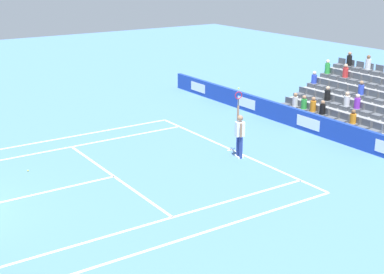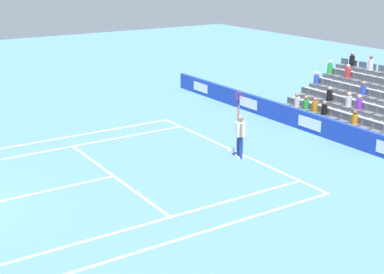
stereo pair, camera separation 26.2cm
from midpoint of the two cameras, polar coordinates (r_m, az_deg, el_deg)
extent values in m
cube|color=white|center=(23.42, 4.47, -1.32)|extent=(10.97, 0.10, 0.01)
cube|color=white|center=(20.73, -7.73, -4.02)|extent=(8.23, 0.10, 0.01)
cube|color=white|center=(19.71, -16.18, -5.78)|extent=(0.10, 6.40, 0.01)
cube|color=white|center=(24.16, -12.93, -1.13)|extent=(0.10, 11.89, 0.01)
cube|color=white|center=(17.19, -3.11, -8.63)|extent=(0.10, 11.89, 0.01)
cube|color=white|center=(25.39, -14.02, -0.28)|extent=(0.10, 11.89, 0.01)
cube|color=white|center=(16.14, -0.64, -10.46)|extent=(0.10, 11.89, 0.01)
cube|color=white|center=(23.36, 4.27, -1.37)|extent=(0.10, 0.20, 0.01)
cube|color=#193899|center=(26.20, 12.49, 1.43)|extent=(22.68, 0.20, 0.92)
cube|color=white|center=(26.13, 12.32, 1.40)|extent=(1.45, 0.01, 0.51)
cube|color=white|center=(29.36, 6.08, 3.51)|extent=(1.45, 0.01, 0.51)
cube|color=white|center=(32.90, 1.11, 5.15)|extent=(1.45, 0.01, 0.51)
cylinder|color=navy|center=(22.29, 5.41, -1.13)|extent=(0.16, 0.16, 0.90)
cylinder|color=navy|center=(22.50, 5.16, -0.95)|extent=(0.16, 0.16, 0.90)
cube|color=white|center=(22.43, 5.38, -2.12)|extent=(0.18, 0.28, 0.08)
cube|color=white|center=(22.63, 5.13, -1.93)|extent=(0.18, 0.28, 0.08)
cube|color=white|center=(22.17, 5.34, 0.80)|extent=(0.30, 0.40, 0.60)
sphere|color=#9E7251|center=(22.04, 5.37, 1.94)|extent=(0.24, 0.24, 0.24)
cylinder|color=#9E7251|center=(22.19, 5.15, 2.46)|extent=(0.09, 0.09, 0.62)
cylinder|color=#9E7251|center=(21.95, 5.45, 0.68)|extent=(0.09, 0.09, 0.56)
cylinder|color=black|center=(22.08, 5.18, 3.59)|extent=(0.04, 0.04, 0.28)
torus|color=red|center=(22.01, 5.20, 4.29)|extent=(0.10, 0.31, 0.31)
sphere|color=#D1E533|center=(21.95, 5.22, 5.01)|extent=(0.07, 0.07, 0.07)
cube|color=gray|center=(27.03, 14.07, 1.26)|extent=(6.20, 0.95, 0.42)
cube|color=#545960|center=(25.22, 18.70, 0.40)|extent=(0.48, 0.44, 0.20)
cube|color=#545960|center=(25.30, 19.04, 1.01)|extent=(0.48, 0.04, 0.30)
cube|color=#545960|center=(25.59, 17.63, 0.75)|extent=(0.48, 0.44, 0.20)
cube|color=#545960|center=(25.67, 17.97, 1.35)|extent=(0.48, 0.04, 0.30)
cube|color=#545960|center=(25.96, 16.59, 1.09)|extent=(0.48, 0.44, 0.20)
cube|color=#545960|center=(26.04, 16.93, 1.68)|extent=(0.48, 0.04, 0.30)
cube|color=#545960|center=(26.35, 15.58, 1.42)|extent=(0.48, 0.44, 0.20)
cube|color=#545960|center=(26.43, 15.91, 2.00)|extent=(0.48, 0.04, 0.30)
cube|color=#545960|center=(26.74, 14.60, 1.74)|extent=(0.48, 0.44, 0.20)
cube|color=#545960|center=(26.82, 14.93, 2.31)|extent=(0.48, 0.04, 0.30)
cube|color=#545960|center=(27.14, 13.64, 2.05)|extent=(0.48, 0.44, 0.20)
cube|color=#545960|center=(27.22, 13.97, 2.61)|extent=(0.48, 0.04, 0.30)
cube|color=#545960|center=(27.56, 12.72, 2.35)|extent=(0.48, 0.44, 0.20)
cube|color=#545960|center=(27.63, 13.04, 2.90)|extent=(0.48, 0.04, 0.30)
cube|color=#545960|center=(27.97, 11.82, 2.64)|extent=(0.48, 0.44, 0.20)
cube|color=#545960|center=(28.05, 12.14, 3.18)|extent=(0.48, 0.04, 0.30)
cube|color=#545960|center=(28.40, 10.95, 2.92)|extent=(0.48, 0.44, 0.20)
cube|color=#545960|center=(28.47, 11.27, 3.46)|extent=(0.48, 0.04, 0.30)
cube|color=#545960|center=(28.83, 10.10, 3.19)|extent=(0.48, 0.44, 0.20)
cube|color=#545960|center=(28.91, 10.42, 3.72)|extent=(0.48, 0.04, 0.30)
cube|color=gray|center=(27.65, 15.45, 1.97)|extent=(6.20, 0.95, 0.84)
cube|color=#545960|center=(26.19, 19.05, 1.95)|extent=(0.48, 0.44, 0.20)
cube|color=#545960|center=(26.29, 19.38, 2.54)|extent=(0.48, 0.04, 0.30)
cube|color=#545960|center=(26.56, 18.01, 2.27)|extent=(0.48, 0.44, 0.20)
cube|color=#545960|center=(26.65, 18.34, 2.85)|extent=(0.48, 0.04, 0.30)
cube|color=#545960|center=(26.94, 17.01, 2.57)|extent=(0.48, 0.44, 0.20)
cube|color=#545960|center=(27.03, 17.33, 3.14)|extent=(0.48, 0.04, 0.30)
cube|color=#545960|center=(27.33, 16.02, 2.87)|extent=(0.48, 0.44, 0.20)
cube|color=#545960|center=(27.41, 16.34, 3.43)|extent=(0.48, 0.04, 0.30)
cube|color=#545960|center=(27.72, 15.07, 3.16)|extent=(0.48, 0.44, 0.20)
cube|color=#545960|center=(27.81, 15.39, 3.71)|extent=(0.48, 0.04, 0.30)
cube|color=#545960|center=(28.12, 14.14, 3.44)|extent=(0.48, 0.44, 0.20)
cube|color=#545960|center=(28.21, 14.46, 3.98)|extent=(0.48, 0.04, 0.30)
cube|color=#545960|center=(28.53, 13.24, 3.71)|extent=(0.48, 0.44, 0.20)
cube|color=#545960|center=(28.62, 13.55, 4.24)|extent=(0.48, 0.04, 0.30)
cube|color=#545960|center=(28.95, 12.36, 3.97)|extent=(0.48, 0.44, 0.20)
cube|color=#545960|center=(29.03, 12.67, 4.49)|extent=(0.48, 0.04, 0.30)
cube|color=#545960|center=(29.38, 11.51, 4.22)|extent=(0.48, 0.44, 0.20)
cube|color=#545960|center=(29.46, 11.82, 4.74)|extent=(0.48, 0.04, 0.30)
cube|color=gray|center=(28.30, 16.78, 2.65)|extent=(6.20, 0.95, 1.26)
cube|color=#545960|center=(27.19, 19.38, 3.39)|extent=(0.48, 0.44, 0.20)
cube|color=#545960|center=(27.56, 18.37, 3.68)|extent=(0.48, 0.44, 0.20)
cube|color=#545960|center=(27.66, 18.68, 4.23)|extent=(0.48, 0.04, 0.30)
cube|color=#545960|center=(27.94, 17.39, 3.95)|extent=(0.48, 0.44, 0.20)
cube|color=#545960|center=(28.03, 17.70, 4.50)|extent=(0.48, 0.04, 0.30)
cube|color=#545960|center=(28.32, 16.44, 4.22)|extent=(0.48, 0.44, 0.20)
cube|color=#545960|center=(28.42, 16.75, 4.76)|extent=(0.48, 0.04, 0.30)
cube|color=#545960|center=(28.72, 15.51, 4.48)|extent=(0.48, 0.44, 0.20)
cube|color=#545960|center=(28.81, 15.82, 5.01)|extent=(0.48, 0.04, 0.30)
cube|color=#545960|center=(29.12, 14.60, 4.73)|extent=(0.48, 0.44, 0.20)
cube|color=#545960|center=(29.21, 14.91, 5.25)|extent=(0.48, 0.04, 0.30)
cube|color=#545960|center=(29.53, 13.73, 4.98)|extent=(0.48, 0.44, 0.20)
cube|color=#545960|center=(29.62, 14.03, 5.49)|extent=(0.48, 0.04, 0.30)
cube|color=#545960|center=(29.94, 12.87, 5.21)|extent=(0.48, 0.44, 0.20)
cube|color=#545960|center=(30.04, 13.17, 5.71)|extent=(0.48, 0.04, 0.30)
cube|color=gray|center=(28.97, 18.05, 3.30)|extent=(6.20, 0.95, 1.68)
cube|color=#545960|center=(28.57, 18.70, 4.99)|extent=(0.48, 0.44, 0.20)
cube|color=#545960|center=(28.68, 19.00, 5.51)|extent=(0.48, 0.04, 0.30)
cube|color=#545960|center=(28.95, 17.75, 5.24)|extent=(0.48, 0.44, 0.20)
cube|color=#545960|center=(29.05, 18.05, 5.76)|extent=(0.48, 0.04, 0.30)
cube|color=#545960|center=(29.33, 16.82, 5.48)|extent=(0.48, 0.44, 0.20)
cube|color=#545960|center=(29.44, 17.12, 5.99)|extent=(0.48, 0.04, 0.30)
cube|color=#545960|center=(29.73, 15.92, 5.71)|extent=(0.48, 0.44, 0.20)
cube|color=#545960|center=(29.83, 16.22, 6.22)|extent=(0.48, 0.04, 0.30)
cube|color=#545960|center=(30.13, 15.04, 5.94)|extent=(0.48, 0.44, 0.20)
cube|color=#545960|center=(30.23, 15.34, 6.44)|extent=(0.48, 0.04, 0.30)
cube|color=#545960|center=(30.54, 14.18, 6.16)|extent=(0.48, 0.44, 0.20)
cube|color=#545960|center=(30.64, 14.48, 6.65)|extent=(0.48, 0.04, 0.30)
cube|color=gray|center=(29.65, 19.26, 3.92)|extent=(6.20, 0.95, 2.10)
cube|color=#545960|center=(29.60, 19.01, 6.21)|extent=(0.48, 0.44, 0.20)
cube|color=#545960|center=(29.71, 19.30, 6.71)|extent=(0.48, 0.04, 0.30)
cube|color=#545960|center=(29.98, 18.09, 6.43)|extent=(0.48, 0.44, 0.20)
cube|color=#545960|center=(30.09, 18.38, 6.93)|extent=(0.48, 0.04, 0.30)
cube|color=#545960|center=(30.36, 17.19, 6.65)|extent=(0.48, 0.44, 0.20)
cube|color=#545960|center=(30.47, 17.47, 7.14)|extent=(0.48, 0.04, 0.30)
cube|color=#545960|center=(30.75, 16.31, 6.87)|extent=(0.48, 0.44, 0.20)
cube|color=#545960|center=(30.86, 16.59, 7.35)|extent=(0.48, 0.04, 0.30)
cube|color=#545960|center=(31.16, 15.45, 7.07)|extent=(0.48, 0.44, 0.20)
cube|color=#545960|center=(31.26, 15.73, 7.55)|extent=(0.48, 0.04, 0.30)
cylinder|color=white|center=(28.35, 11.06, 3.60)|extent=(0.28, 0.28, 0.49)
sphere|color=#9E7251|center=(28.27, 11.10, 4.28)|extent=(0.20, 0.20, 0.20)
cylinder|color=black|center=(28.08, 14.27, 4.16)|extent=(0.28, 0.28, 0.52)
sphere|color=#D3A884|center=(28.00, 14.32, 4.87)|extent=(0.20, 0.20, 0.20)
cylinder|color=purple|center=(26.89, 17.14, 3.30)|extent=(0.28, 0.28, 0.50)
sphere|color=beige|center=(26.81, 17.21, 4.02)|extent=(0.20, 0.20, 0.20)
cylinder|color=blue|center=(27.90, 17.52, 4.64)|extent=(0.28, 0.28, 0.48)
sphere|color=#9E7251|center=(27.83, 17.58, 5.32)|extent=(0.20, 0.20, 0.20)
cylinder|color=red|center=(29.70, 16.04, 6.38)|extent=(0.28, 0.28, 0.50)
sphere|color=#D3A884|center=(29.64, 16.10, 7.05)|extent=(0.20, 0.20, 0.20)
cylinder|color=orange|center=(25.91, 16.72, 1.78)|extent=(0.28, 0.28, 0.44)
sphere|color=brown|center=(25.83, 16.79, 2.46)|extent=(0.20, 0.20, 0.20)
cylinder|color=black|center=(30.73, 16.43, 7.55)|extent=(0.28, 0.28, 0.54)
sphere|color=#9E7251|center=(30.67, 16.49, 8.23)|extent=(0.20, 0.20, 0.20)
cylinder|color=green|center=(30.51, 14.30, 6.85)|extent=(0.28, 0.28, 0.54)
sphere|color=beige|center=(30.44, 14.35, 7.54)|extent=(0.20, 0.20, 0.20)
cylinder|color=white|center=(27.28, 16.15, 3.57)|extent=(0.28, 0.28, 0.47)
sphere|color=#D3A884|center=(27.21, 16.21, 4.26)|extent=(0.20, 0.20, 0.20)
cylinder|color=white|center=(29.95, 18.22, 7.13)|extent=(0.28, 0.28, 0.54)
sphere|color=brown|center=(29.89, 18.28, 7.82)|extent=(0.20, 0.20, 0.20)
cylinder|color=orange|center=(27.50, 12.84, 3.09)|extent=(0.28, 0.28, 0.52)
sphere|color=#9E7251|center=(27.41, 12.89, 3.82)|extent=(0.20, 0.20, 0.20)
cylinder|color=green|center=(27.92, 11.94, 3.32)|extent=(0.28, 0.28, 0.48)
sphere|color=#9E7251|center=(27.84, 11.98, 4.00)|extent=(0.20, 0.20, 0.20)
cylinder|color=black|center=(27.09, 13.77, 2.75)|extent=(0.28, 0.28, 0.48)
sphere|color=#9E7251|center=(27.01, 13.82, 3.44)|extent=(0.20, 0.20, 0.20)
cylinder|color=blue|center=(29.91, 12.98, 5.82)|extent=(0.28, 0.28, 0.45)
sphere|color=beige|center=(29.85, 13.02, 6.43)|extent=(0.20, 0.20, 0.20)
sphere|color=#D1E533|center=(21.92, -16.23, -3.28)|extent=(0.07, 0.07, 0.07)
camera|label=1|loc=(0.13, -89.65, 0.11)|focal=51.63mm
camera|label=2|loc=(0.13, 90.35, -0.11)|focal=51.63mm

